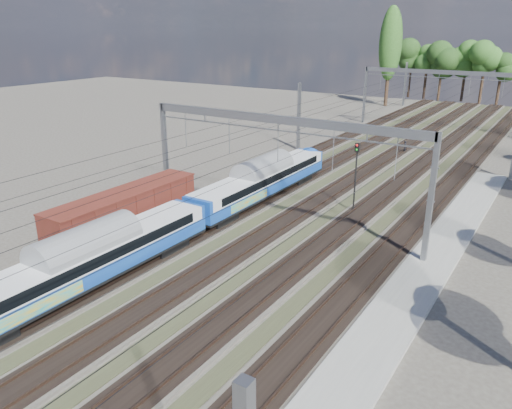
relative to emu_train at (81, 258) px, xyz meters
The scene contains 9 objects.
track_bed 30.52m from the emu_train, 81.50° to the left, with size 21.00×130.00×0.34m.
platform 17.41m from the emu_train, 17.17° to the left, with size 3.00×70.00×0.30m, color gray.
catenary 38.30m from the emu_train, 82.71° to the left, with size 25.65×130.00×9.00m.
tree_belt 82.42m from the emu_train, 82.25° to the left, with size 40.35×98.00×12.05m.
poplar 84.23m from the emu_train, 96.86° to the left, with size 4.40×4.40×19.04m.
emu_train is the anchor object (origin of this frame).
freight_boxcar 8.96m from the emu_train, 120.20° to the left, with size 2.74×13.25×3.42m.
worker 45.96m from the emu_train, 83.20° to the left, with size 0.56×0.37×1.54m, color black.
signal_near 23.48m from the emu_train, 69.69° to the left, with size 0.39×0.35×6.08m.
Camera 1 is at (18.45, -1.79, 15.20)m, focal length 35.00 mm.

